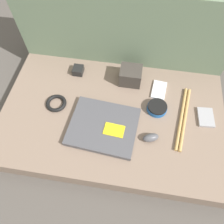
{
  "coord_description": "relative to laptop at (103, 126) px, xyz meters",
  "views": [
    {
      "loc": [
        0.08,
        -0.52,
        1.0
      ],
      "look_at": [
        0.0,
        0.0,
        0.12
      ],
      "focal_mm": 35.0,
      "sensor_mm": 36.0,
      "label": 1
    }
  ],
  "objects": [
    {
      "name": "couch_seat",
      "position": [
        0.03,
        0.08,
        -0.06
      ],
      "size": [
        1.06,
        0.65,
        0.1
      ],
      "color": "#7A6656",
      "rests_on": "ground_plane"
    },
    {
      "name": "camera_pouch",
      "position": [
        0.09,
        0.29,
        0.03
      ],
      "size": [
        0.11,
        0.1,
        0.09
      ],
      "color": "#38332D",
      "rests_on": "couch_seat"
    },
    {
      "name": "charger_brick",
      "position": [
        -0.19,
        0.3,
        0.01
      ],
      "size": [
        0.05,
        0.06,
        0.04
      ],
      "color": "black",
      "rests_on": "couch_seat"
    },
    {
      "name": "speaker_puck",
      "position": [
        0.23,
        0.14,
        0.0
      ],
      "size": [
        0.1,
        0.1,
        0.03
      ],
      "color": "#1E569E",
      "rests_on": "couch_seat"
    },
    {
      "name": "drumstick_pair",
      "position": [
        0.36,
        0.11,
        -0.01
      ],
      "size": [
        0.08,
        0.34,
        0.01
      ],
      "rotation": [
        0.0,
        0.0,
        -0.14
      ],
      "color": "tan",
      "rests_on": "couch_seat"
    },
    {
      "name": "phone_black",
      "position": [
        0.46,
        0.13,
        -0.01
      ],
      "size": [
        0.08,
        0.11,
        0.01
      ],
      "rotation": [
        0.0,
        0.0,
        0.07
      ],
      "color": "#99999E",
      "rests_on": "couch_seat"
    },
    {
      "name": "couch_backrest",
      "position": [
        0.03,
        0.5,
        0.14
      ],
      "size": [
        1.06,
        0.2,
        0.5
      ],
      "color": "#60755B",
      "rests_on": "ground_plane"
    },
    {
      "name": "laptop",
      "position": [
        0.0,
        0.0,
        0.0
      ],
      "size": [
        0.32,
        0.28,
        0.03
      ],
      "rotation": [
        0.0,
        0.0,
        -0.08
      ],
      "color": "#47474C",
      "rests_on": "couch_seat"
    },
    {
      "name": "computer_mouse",
      "position": [
        0.21,
        -0.02,
        0.01
      ],
      "size": [
        0.08,
        0.06,
        0.04
      ],
      "rotation": [
        0.0,
        0.0,
        0.37
      ],
      "color": "#4C4C51",
      "rests_on": "couch_seat"
    },
    {
      "name": "ground_plane",
      "position": [
        0.03,
        0.08,
        -0.11
      ],
      "size": [
        8.0,
        8.0,
        0.0
      ],
      "primitive_type": "plane",
      "color": "#4C4742"
    },
    {
      "name": "phone_silver",
      "position": [
        0.24,
        0.25,
        -0.01
      ],
      "size": [
        0.08,
        0.12,
        0.01
      ],
      "rotation": [
        0.0,
        0.0,
        -0.11
      ],
      "color": "silver",
      "rests_on": "couch_seat"
    },
    {
      "name": "cable_coil",
      "position": [
        -0.25,
        0.09,
        -0.0
      ],
      "size": [
        0.1,
        0.1,
        0.02
      ],
      "color": "black",
      "rests_on": "couch_seat"
    }
  ]
}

